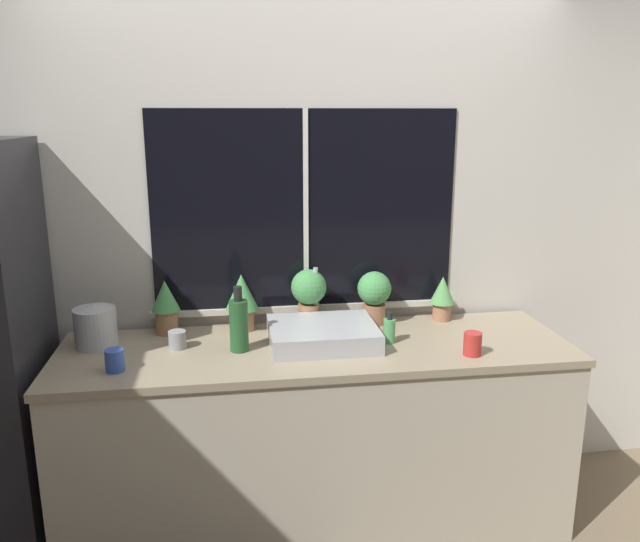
% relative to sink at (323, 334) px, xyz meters
% --- Properties ---
extents(wall_back, '(8.00, 0.09, 2.70)m').
position_rel_sink_xyz_m(wall_back, '(-0.03, 0.38, 0.40)').
color(wall_back, '#BCB7AD').
rests_on(wall_back, ground_plane).
extents(wall_right, '(0.06, 7.00, 2.70)m').
position_rel_sink_xyz_m(wall_right, '(2.18, 1.14, 0.40)').
color(wall_right, '#BCB7AD').
rests_on(wall_right, ground_plane).
extents(counter, '(2.32, 0.70, 0.91)m').
position_rel_sink_xyz_m(counter, '(-0.03, -0.03, -0.50)').
color(counter, '#B2A893').
rests_on(counter, ground_plane).
extents(sink, '(0.49, 0.45, 0.30)m').
position_rel_sink_xyz_m(sink, '(0.00, 0.00, 0.00)').
color(sink, '#ADADB2').
rests_on(sink, counter).
extents(potted_plant_far_left, '(0.13, 0.13, 0.26)m').
position_rel_sink_xyz_m(potted_plant_far_left, '(-0.72, 0.24, 0.10)').
color(potted_plant_far_left, '#9E6B4C').
rests_on(potted_plant_far_left, counter).
extents(potted_plant_left, '(0.16, 0.16, 0.28)m').
position_rel_sink_xyz_m(potted_plant_left, '(-0.36, 0.24, 0.11)').
color(potted_plant_left, '#9E6B4C').
rests_on(potted_plant_left, counter).
extents(potted_plant_center, '(0.17, 0.17, 0.29)m').
position_rel_sink_xyz_m(potted_plant_center, '(-0.03, 0.24, 0.13)').
color(potted_plant_center, '#9E6B4C').
rests_on(potted_plant_center, counter).
extents(potted_plant_right, '(0.17, 0.17, 0.27)m').
position_rel_sink_xyz_m(potted_plant_right, '(0.30, 0.24, 0.11)').
color(potted_plant_right, '#9E6B4C').
rests_on(potted_plant_right, counter).
extents(potted_plant_far_right, '(0.13, 0.13, 0.23)m').
position_rel_sink_xyz_m(potted_plant_far_right, '(0.65, 0.24, 0.08)').
color(potted_plant_far_right, '#9E6B4C').
rests_on(potted_plant_far_right, counter).
extents(soap_bottle, '(0.06, 0.06, 0.14)m').
position_rel_sink_xyz_m(soap_bottle, '(0.31, -0.04, 0.01)').
color(soap_bottle, '#519E5B').
rests_on(soap_bottle, counter).
extents(bottle_tall, '(0.08, 0.08, 0.30)m').
position_rel_sink_xyz_m(bottle_tall, '(-0.38, -0.04, 0.08)').
color(bottle_tall, '#235128').
rests_on(bottle_tall, counter).
extents(mug_grey, '(0.08, 0.08, 0.08)m').
position_rel_sink_xyz_m(mug_grey, '(-0.65, 0.03, -0.01)').
color(mug_grey, gray).
rests_on(mug_grey, counter).
extents(mug_blue, '(0.08, 0.08, 0.09)m').
position_rel_sink_xyz_m(mug_blue, '(-0.89, -0.19, 0.00)').
color(mug_blue, '#3351AD').
rests_on(mug_blue, counter).
extents(mug_red, '(0.08, 0.08, 0.10)m').
position_rel_sink_xyz_m(mug_red, '(0.63, -0.24, 0.01)').
color(mug_red, '#B72D28').
rests_on(mug_red, counter).
extents(kettle, '(0.19, 0.19, 0.20)m').
position_rel_sink_xyz_m(kettle, '(-1.02, 0.12, 0.05)').
color(kettle, '#B2B2B7').
rests_on(kettle, counter).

